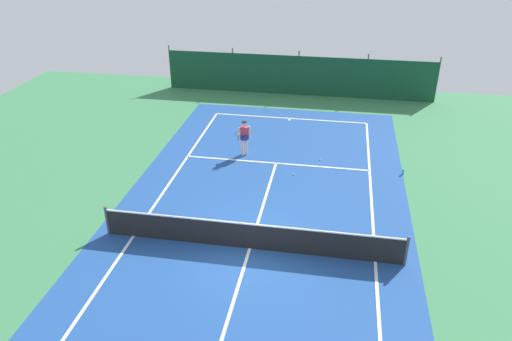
# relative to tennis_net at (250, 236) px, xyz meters

# --- Properties ---
(ground_plane) EXTENTS (36.00, 36.00, 0.00)m
(ground_plane) POSITION_rel_tennis_net_xyz_m (0.00, 0.00, -0.51)
(ground_plane) COLOR #387A4C
(court_surface) EXTENTS (11.02, 26.60, 0.01)m
(court_surface) POSITION_rel_tennis_net_xyz_m (0.00, 0.00, -0.51)
(court_surface) COLOR #1E478C
(court_surface) RESTS_ON ground
(tennis_net) EXTENTS (10.12, 0.10, 1.10)m
(tennis_net) POSITION_rel_tennis_net_xyz_m (0.00, 0.00, 0.00)
(tennis_net) COLOR black
(tennis_net) RESTS_ON ground
(back_fence) EXTENTS (16.30, 0.98, 2.70)m
(back_fence) POSITION_rel_tennis_net_xyz_m (-0.00, 16.47, 0.16)
(back_fence) COLOR #14472D
(back_fence) RESTS_ON ground
(tennis_player) EXTENTS (0.62, 0.81, 1.64)m
(tennis_player) POSITION_rel_tennis_net_xyz_m (-1.58, 7.04, 0.45)
(tennis_player) COLOR beige
(tennis_player) RESTS_ON ground
(tennis_ball_near_player) EXTENTS (0.07, 0.07, 0.07)m
(tennis_ball_near_player) POSITION_rel_tennis_net_xyz_m (1.92, 7.07, -0.48)
(tennis_ball_near_player) COLOR #CCDB33
(tennis_ball_near_player) RESTS_ON ground
(tennis_ball_midcourt) EXTENTS (0.07, 0.07, 0.07)m
(tennis_ball_midcourt) POSITION_rel_tennis_net_xyz_m (0.89, 5.42, -0.48)
(tennis_ball_midcourt) COLOR #CCDB33
(tennis_ball_midcourt) RESTS_ON ground
(water_bottle) EXTENTS (0.08, 0.08, 0.24)m
(water_bottle) POSITION_rel_tennis_net_xyz_m (5.50, 6.31, -0.39)
(water_bottle) COLOR #338CD8
(water_bottle) RESTS_ON ground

